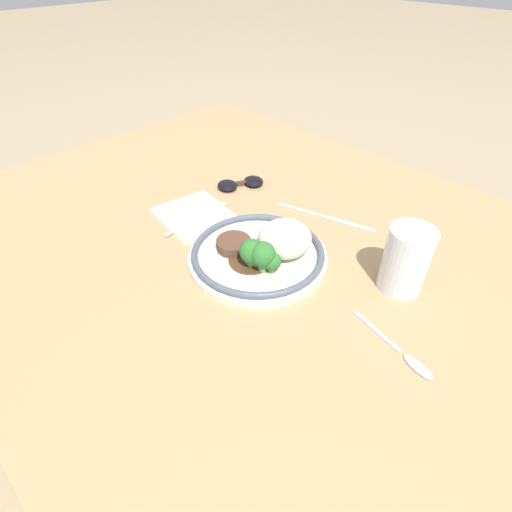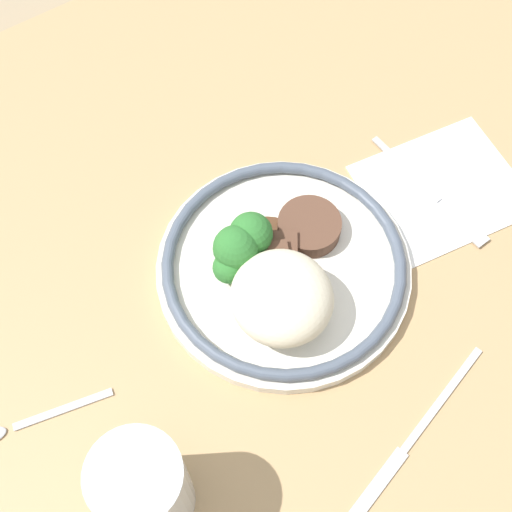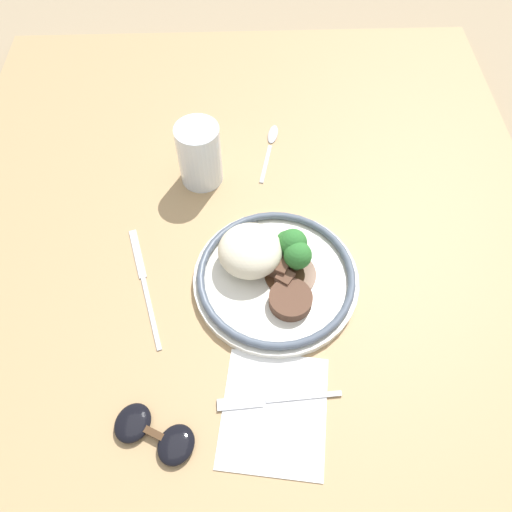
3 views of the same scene
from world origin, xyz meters
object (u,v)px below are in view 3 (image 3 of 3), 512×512
(sunglasses, at_px, (152,434))
(fork, at_px, (265,400))
(knife, at_px, (143,281))
(juice_glass, at_px, (199,157))
(plate, at_px, (271,269))
(spoon, at_px, (270,141))

(sunglasses, bearing_deg, fork, -48.17)
(knife, distance_m, sunglasses, 0.23)
(juice_glass, relative_size, sunglasses, 0.93)
(plate, bearing_deg, fork, 174.98)
(plate, relative_size, fork, 1.50)
(fork, bearing_deg, knife, -50.14)
(fork, relative_size, spoon, 1.15)
(juice_glass, xyz_separation_m, spoon, (0.08, -0.13, -0.05))
(spoon, bearing_deg, sunglasses, 173.94)
(fork, distance_m, knife, 0.26)
(juice_glass, distance_m, knife, 0.23)
(plate, xyz_separation_m, juice_glass, (0.21, 0.11, 0.03))
(fork, xyz_separation_m, knife, (0.19, 0.18, -0.00))
(spoon, height_order, sunglasses, sunglasses)
(plate, xyz_separation_m, sunglasses, (-0.23, 0.16, -0.02))
(plate, distance_m, fork, 0.20)
(plate, bearing_deg, juice_glass, 28.42)
(fork, height_order, sunglasses, sunglasses)
(knife, height_order, spoon, spoon)
(fork, xyz_separation_m, sunglasses, (-0.04, 0.15, 0.00))
(knife, height_order, sunglasses, sunglasses)
(knife, bearing_deg, spoon, -51.44)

